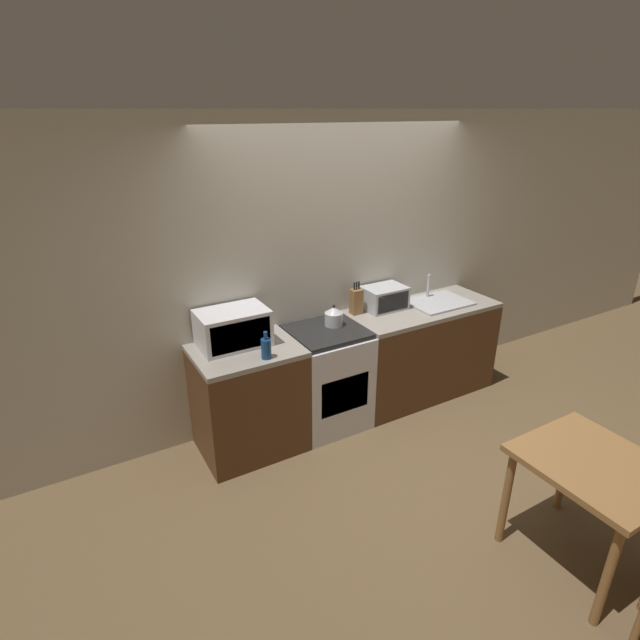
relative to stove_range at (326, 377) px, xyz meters
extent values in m
plane|color=brown|center=(0.32, -0.85, -0.45)|extent=(16.00, 16.00, 0.00)
cube|color=beige|center=(0.32, 0.34, 0.85)|extent=(10.00, 0.06, 2.60)
cube|color=#4C2D19|center=(-0.72, 0.00, -0.02)|extent=(0.81, 0.62, 0.86)
cube|color=gray|center=(-0.72, 0.00, 0.43)|extent=(0.81, 0.62, 0.04)
cube|color=#4C2D19|center=(1.04, 0.00, -0.02)|extent=(1.46, 0.62, 0.86)
cube|color=gray|center=(1.04, 0.00, 0.43)|extent=(1.46, 0.62, 0.04)
cube|color=silver|center=(0.00, 0.00, -0.02)|extent=(0.63, 0.62, 0.86)
cube|color=black|center=(0.00, 0.00, 0.43)|extent=(0.60, 0.57, 0.04)
cube|color=black|center=(0.00, -0.30, -0.02)|extent=(0.45, 0.02, 0.32)
cylinder|color=#B7B7BC|center=(0.10, 0.05, 0.51)|extent=(0.15, 0.15, 0.11)
cone|color=#B7B7BC|center=(0.10, 0.05, 0.59)|extent=(0.15, 0.15, 0.05)
sphere|color=black|center=(0.10, 0.05, 0.63)|extent=(0.03, 0.03, 0.03)
cube|color=silver|center=(-0.77, 0.12, 0.60)|extent=(0.53, 0.35, 0.29)
cube|color=black|center=(-0.77, -0.05, 0.60)|extent=(0.47, 0.01, 0.23)
cylinder|color=navy|center=(-0.65, -0.22, 0.53)|extent=(0.08, 0.08, 0.15)
cylinder|color=navy|center=(-0.65, -0.22, 0.63)|extent=(0.03, 0.03, 0.06)
cube|color=brown|center=(0.41, 0.18, 0.57)|extent=(0.10, 0.09, 0.23)
cylinder|color=black|center=(0.39, 0.18, 0.72)|extent=(0.01, 0.01, 0.07)
cylinder|color=black|center=(0.41, 0.18, 0.72)|extent=(0.01, 0.01, 0.07)
cylinder|color=black|center=(0.44, 0.18, 0.72)|extent=(0.01, 0.01, 0.07)
cube|color=#ADAFB5|center=(0.70, 0.15, 0.56)|extent=(0.38, 0.28, 0.21)
cube|color=black|center=(0.70, 0.02, 0.56)|extent=(0.34, 0.01, 0.17)
cube|color=#ADAFB5|center=(1.23, 0.00, 0.46)|extent=(0.57, 0.44, 0.02)
cylinder|color=#ADAFB5|center=(1.23, 0.15, 0.58)|extent=(0.03, 0.03, 0.22)
cube|color=brown|center=(0.58, -2.06, 0.27)|extent=(0.71, 0.78, 0.04)
cylinder|color=brown|center=(0.29, -2.39, -0.10)|extent=(0.05, 0.05, 0.70)
cylinder|color=brown|center=(0.29, -1.73, -0.10)|extent=(0.05, 0.05, 0.70)
cylinder|color=brown|center=(0.88, -1.73, -0.10)|extent=(0.05, 0.05, 0.70)
cylinder|color=brown|center=(0.23, -2.60, -0.22)|extent=(0.04, 0.04, 0.46)
camera|label=1|loc=(-1.94, -3.26, 2.15)|focal=28.00mm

